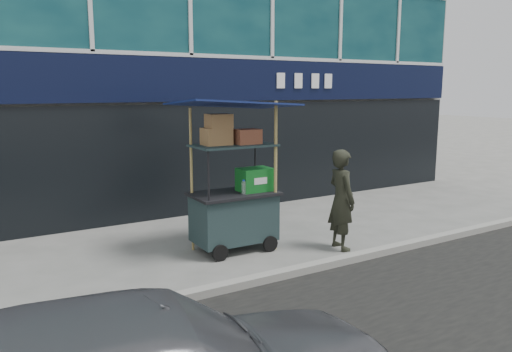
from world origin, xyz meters
TOP-DOWN VIEW (x-y plane):
  - ground at (0.00, 0.00)m, footprint 80.00×80.00m
  - curb at (0.00, -0.20)m, footprint 80.00×0.18m
  - vendor_cart at (-0.39, 1.31)m, footprint 1.92×1.37m
  - vendor_man at (1.17, 0.42)m, footprint 0.49×0.68m

SIDE VIEW (x-z plane):
  - ground at x=0.00m, z-range 0.00..0.00m
  - curb at x=0.00m, z-range 0.00..0.12m
  - vendor_man at x=1.17m, z-range 0.00..1.72m
  - vendor_cart at x=-0.39m, z-range -0.38..2.19m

